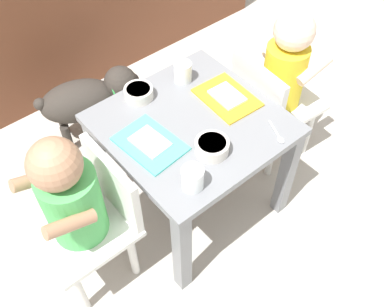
% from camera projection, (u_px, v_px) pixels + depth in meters
% --- Properties ---
extents(ground_plane, '(7.00, 7.00, 0.00)m').
position_uv_depth(ground_plane, '(192.00, 201.00, 1.74)').
color(ground_plane, '#B2ADA3').
extents(dining_table, '(0.54, 0.53, 0.45)m').
position_uv_depth(dining_table, '(192.00, 139.00, 1.46)').
color(dining_table, slate).
rests_on(dining_table, ground).
extents(seated_child_left, '(0.28, 0.28, 0.66)m').
position_uv_depth(seated_child_left, '(75.00, 200.00, 1.24)').
color(seated_child_left, silver).
rests_on(seated_child_left, ground).
extents(seated_child_right, '(0.30, 0.30, 0.66)m').
position_uv_depth(seated_child_right, '(282.00, 74.00, 1.60)').
color(seated_child_right, silver).
rests_on(seated_child_right, ground).
extents(dog, '(0.43, 0.27, 0.32)m').
position_uv_depth(dog, '(88.00, 98.00, 1.81)').
color(dog, '#332D28').
rests_on(dog, ground).
extents(food_tray_left, '(0.17, 0.22, 0.02)m').
position_uv_depth(food_tray_left, '(150.00, 143.00, 1.33)').
color(food_tray_left, '#4CC6BC').
rests_on(food_tray_left, dining_table).
extents(food_tray_right, '(0.16, 0.21, 0.02)m').
position_uv_depth(food_tray_right, '(227.00, 97.00, 1.46)').
color(food_tray_right, gold).
rests_on(food_tray_right, dining_table).
extents(water_cup_left, '(0.06, 0.06, 0.07)m').
position_uv_depth(water_cup_left, '(183.00, 73.00, 1.50)').
color(water_cup_left, white).
rests_on(water_cup_left, dining_table).
extents(water_cup_right, '(0.06, 0.06, 0.07)m').
position_uv_depth(water_cup_right, '(193.00, 179.00, 1.21)').
color(water_cup_right, white).
rests_on(water_cup_right, dining_table).
extents(cereal_bowl_left_side, '(0.10, 0.10, 0.04)m').
position_uv_depth(cereal_bowl_left_side, '(212.00, 146.00, 1.30)').
color(cereal_bowl_left_side, silver).
rests_on(cereal_bowl_left_side, dining_table).
extents(veggie_bowl_near, '(0.10, 0.10, 0.04)m').
position_uv_depth(veggie_bowl_near, '(139.00, 93.00, 1.45)').
color(veggie_bowl_near, silver).
rests_on(veggie_bowl_near, dining_table).
extents(spoon_by_left_tray, '(0.05, 0.10, 0.01)m').
position_uv_depth(spoon_by_left_tray, '(277.00, 134.00, 1.36)').
color(spoon_by_left_tray, silver).
rests_on(spoon_by_left_tray, dining_table).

